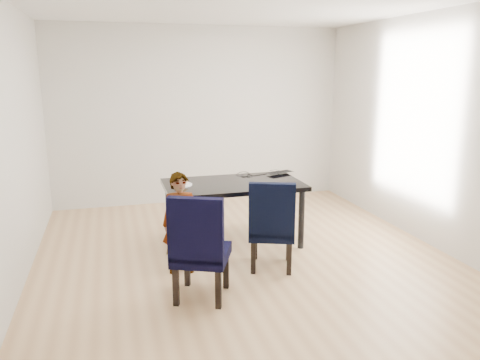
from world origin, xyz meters
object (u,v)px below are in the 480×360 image
object	(u,v)px
dining_table	(233,213)
child	(181,223)
chair_right	(272,223)
plate	(181,185)
chair_left	(201,245)
laptop	(278,172)

from	to	relation	value
dining_table	child	distance (m)	0.98
chair_right	plate	bearing A→B (deg)	155.40
dining_table	chair_right	bearing A→B (deg)	-74.83
dining_table	plate	bearing A→B (deg)	176.81
dining_table	chair_left	distance (m)	1.40
chair_left	laptop	size ratio (longest dim) A/B	2.92
chair_left	plate	distance (m)	1.30
dining_table	chair_right	xyz separation A→B (m)	(0.21, -0.78, 0.10)
chair_right	laptop	distance (m)	1.24
chair_right	child	xyz separation A→B (m)	(-0.93, 0.13, 0.04)
chair_left	laptop	world-z (taller)	chair_left
dining_table	chair_left	xyz separation A→B (m)	(-0.63, -1.24, 0.12)
dining_table	child	size ratio (longest dim) A/B	1.53
plate	laptop	distance (m)	1.32
chair_left	chair_right	size ratio (longest dim) A/B	1.04
child	plate	bearing A→B (deg)	85.01
plate	laptop	bearing A→B (deg)	13.30
plate	laptop	world-z (taller)	laptop
child	laptop	bearing A→B (deg)	39.72
dining_table	plate	distance (m)	0.72
chair_left	dining_table	bearing A→B (deg)	86.86
dining_table	laptop	xyz separation A→B (m)	(0.68, 0.34, 0.39)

